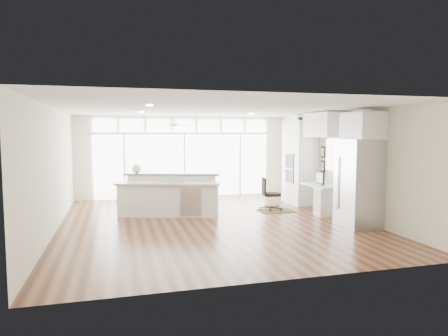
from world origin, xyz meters
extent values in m
cube|color=#432314|center=(0.00, 0.00, -0.01)|extent=(7.00, 8.00, 0.02)
cube|color=white|center=(0.00, 0.00, 2.70)|extent=(7.00, 8.00, 0.02)
cube|color=beige|center=(0.00, 4.00, 1.35)|extent=(7.00, 0.04, 2.70)
cube|color=beige|center=(0.00, -4.00, 1.35)|extent=(7.00, 0.04, 2.70)
cube|color=beige|center=(-3.50, 0.00, 1.35)|extent=(0.04, 8.00, 2.70)
cube|color=beige|center=(3.50, 0.00, 1.35)|extent=(0.04, 8.00, 2.70)
cube|color=white|center=(0.00, 3.94, 1.05)|extent=(5.80, 0.06, 2.08)
cube|color=white|center=(0.00, 3.94, 2.38)|extent=(5.90, 0.06, 0.40)
cube|color=white|center=(3.46, 0.30, 1.55)|extent=(0.04, 0.85, 0.85)
cube|color=white|center=(-0.50, 2.80, 2.48)|extent=(1.16, 1.16, 0.32)
cube|color=white|center=(0.00, 0.20, 2.68)|extent=(3.40, 3.00, 0.02)
cube|color=white|center=(3.17, 1.80, 1.25)|extent=(0.64, 1.20, 2.50)
cube|color=white|center=(3.13, 0.30, 0.38)|extent=(0.72, 1.30, 0.76)
cube|color=white|center=(3.17, 0.30, 2.35)|extent=(0.64, 1.30, 0.64)
cube|color=#B2B2B7|center=(3.11, -1.35, 1.00)|extent=(0.76, 0.90, 2.00)
cube|color=white|center=(3.17, -1.35, 2.30)|extent=(0.64, 0.90, 0.60)
cube|color=black|center=(3.46, 0.92, 1.40)|extent=(0.06, 0.22, 0.80)
cube|color=white|center=(-0.88, 1.03, 0.53)|extent=(2.84, 1.77, 1.06)
cube|color=#332210|center=(2.02, 0.84, 0.01)|extent=(0.95, 0.69, 0.01)
cube|color=black|center=(1.94, 1.01, 0.45)|extent=(0.53, 0.50, 0.90)
sphere|color=silver|center=(-1.67, 1.70, 1.18)|extent=(0.33, 0.33, 0.24)
cube|color=black|center=(3.05, 0.30, 0.95)|extent=(0.11, 0.45, 0.38)
cube|color=white|center=(2.88, 0.30, 0.77)|extent=(0.18, 0.36, 0.02)
imported|color=#2F5A26|center=(3.17, 1.80, 2.61)|extent=(0.29, 0.32, 0.23)
camera|label=1|loc=(-2.20, -9.21, 2.13)|focal=32.00mm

